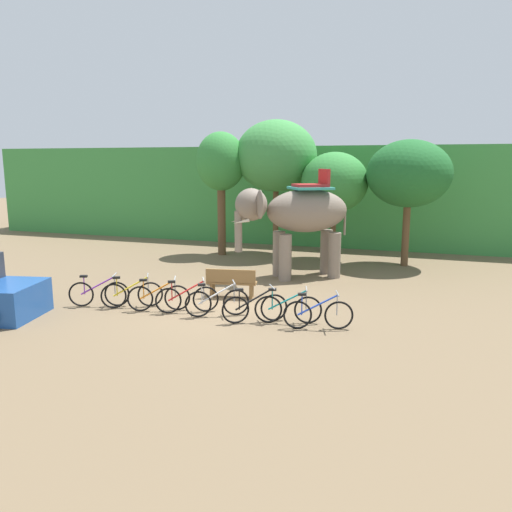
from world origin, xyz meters
TOP-DOWN VIEW (x-y plane):
  - ground_plane at (0.00, 0.00)m, footprint 80.00×80.00m
  - foliage_hedge at (0.00, 13.78)m, footprint 36.00×6.00m
  - tree_center_right at (-2.99, 7.48)m, footprint 2.12×2.12m
  - tree_right at (-0.78, 8.32)m, footprint 3.48×3.48m
  - tree_far_left at (1.84, 7.81)m, footprint 2.71×2.71m
  - tree_left at (4.73, 7.52)m, footprint 3.20×3.20m
  - elephant at (1.22, 4.22)m, footprint 4.02×3.28m
  - bike_purple at (-3.17, -1.17)m, footprint 1.62×0.74m
  - bike_yellow at (-2.23, -0.97)m, footprint 1.51×0.90m
  - bike_orange at (-1.36, -1.02)m, footprint 1.57×0.81m
  - bike_red at (-0.55, -0.92)m, footprint 1.54×0.87m
  - bike_white at (0.35, -0.97)m, footprint 1.52×0.88m
  - bike_black at (1.46, -1.14)m, footprint 1.49×0.92m
  - bike_teal at (2.28, -0.95)m, footprint 1.66×0.62m
  - bike_blue at (3.09, -1.16)m, footprint 1.65×0.65m
  - wooden_bench at (0.03, 0.90)m, footprint 1.55×0.66m

SIDE VIEW (x-z plane):
  - ground_plane at x=0.00m, z-range 0.00..0.00m
  - bike_purple at x=-3.17m, z-range -0.07..0.85m
  - bike_yellow at x=-2.23m, z-range -0.07..0.85m
  - bike_orange at x=-1.36m, z-range -0.07..0.85m
  - bike_red at x=-0.55m, z-range -0.07..0.85m
  - bike_white at x=0.35m, z-range -0.07..0.85m
  - bike_black at x=1.46m, z-range -0.07..0.85m
  - bike_teal at x=2.28m, z-range -0.07..0.85m
  - bike_blue at x=3.09m, z-range -0.07..0.85m
  - wooden_bench at x=0.03m, z-range 0.03..0.92m
  - elephant at x=1.22m, z-range 0.31..4.09m
  - foliage_hedge at x=0.00m, z-range 0.00..4.75m
  - tree_far_left at x=1.84m, z-range 0.98..5.40m
  - tree_left at x=4.73m, z-range 1.13..6.00m
  - tree_center_right at x=-2.99m, z-range 1.32..6.60m
  - tree_right at x=-0.78m, z-range 1.37..7.15m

